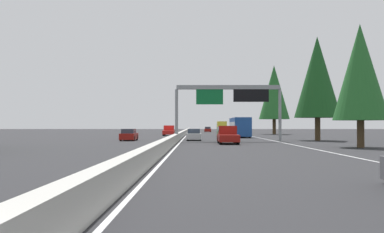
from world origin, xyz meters
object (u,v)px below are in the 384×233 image
(conifer_right_far, at_px, (274,92))
(sign_gantry_overhead, at_px, (230,97))
(sedan_near_right, at_px, (229,131))
(oncoming_far, at_px, (129,135))
(box_truck_mid_center, at_px, (222,126))
(minivan_mid_right, at_px, (226,133))
(sedan_near_center, at_px, (208,130))
(oncoming_near, at_px, (169,131))
(bus_distant_a, at_px, (240,126))
(conifer_right_near, at_px, (360,72))
(conifer_right_mid, at_px, (317,77))
(sedan_mid_left, at_px, (194,135))
(pickup_far_right, at_px, (228,135))

(conifer_right_far, bearing_deg, sign_gantry_overhead, 163.33)
(sedan_near_right, relative_size, oncoming_far, 1.00)
(sedan_near_right, relative_size, box_truck_mid_center, 0.52)
(minivan_mid_right, distance_m, sedan_near_center, 72.23)
(oncoming_near, bearing_deg, sedan_near_center, 169.04)
(minivan_mid_right, distance_m, bus_distant_a, 19.30)
(minivan_mid_right, height_order, sedan_near_right, minivan_mid_right)
(sign_gantry_overhead, relative_size, oncoming_far, 2.88)
(conifer_right_near, relative_size, conifer_right_mid, 0.82)
(sedan_near_right, bearing_deg, oncoming_far, 157.65)
(sedan_mid_left, distance_m, conifer_right_near, 24.07)
(minivan_mid_right, relative_size, oncoming_near, 0.89)
(sedan_mid_left, bearing_deg, sedan_near_center, -2.89)
(bus_distant_a, xyz_separation_m, conifer_right_far, (21.97, -9.26, 7.06))
(sedan_near_right, height_order, sedan_near_center, same)
(sedan_mid_left, relative_size, conifer_right_near, 0.41)
(pickup_far_right, relative_size, bus_distant_a, 0.49)
(bus_distant_a, height_order, sedan_near_center, bus_distant_a)
(sedan_mid_left, height_order, oncoming_far, same)
(pickup_far_right, bearing_deg, sedan_mid_left, 19.31)
(bus_distant_a, xyz_separation_m, conifer_right_near, (-34.09, -7.13, 4.78))
(sign_gantry_overhead, relative_size, box_truck_mid_center, 1.49)
(minivan_mid_right, height_order, conifer_right_near, conifer_right_near)
(sedan_near_right, bearing_deg, conifer_right_mid, -166.98)
(oncoming_near, distance_m, oncoming_far, 27.69)
(bus_distant_a, bearing_deg, sedan_near_right, 0.82)
(minivan_mid_right, relative_size, sedan_near_center, 1.14)
(sign_gantry_overhead, bearing_deg, conifer_right_far, -16.67)
(pickup_far_right, height_order, conifer_right_mid, conifer_right_mid)
(conifer_right_mid, bearing_deg, bus_distant_a, 26.46)
(minivan_mid_right, relative_size, sedan_near_right, 1.14)
(sign_gantry_overhead, xyz_separation_m, oncoming_near, (29.89, 9.01, -4.41))
(minivan_mid_right, distance_m, oncoming_far, 12.14)
(sedan_mid_left, relative_size, conifer_right_mid, 0.34)
(sedan_near_center, xyz_separation_m, oncoming_near, (-42.41, 8.21, 0.23))
(sign_gantry_overhead, bearing_deg, minivan_mid_right, 80.79)
(conifer_right_mid, bearing_deg, conifer_right_near, 176.74)
(sign_gantry_overhead, relative_size, sedan_near_right, 2.88)
(sedan_near_center, height_order, oncoming_far, same)
(pickup_far_right, height_order, box_truck_mid_center, box_truck_mid_center)
(pickup_far_right, height_order, conifer_right_near, conifer_right_near)
(minivan_mid_right, bearing_deg, conifer_right_far, -17.29)
(pickup_far_right, height_order, oncoming_near, same)
(sign_gantry_overhead, xyz_separation_m, box_truck_mid_center, (73.79, -3.15, -3.71))
(sedan_mid_left, xyz_separation_m, sedan_near_center, (68.98, -3.49, 0.00))
(sedan_mid_left, xyz_separation_m, bus_distant_a, (15.73, -7.31, 1.03))
(oncoming_near, bearing_deg, sedan_near_right, 128.24)
(box_truck_mid_center, xyz_separation_m, sedan_mid_left, (-70.48, 7.44, -0.93))
(sign_gantry_overhead, xyz_separation_m, bus_distant_a, (19.05, -3.02, -3.61))
(box_truck_mid_center, relative_size, sedan_mid_left, 1.93)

